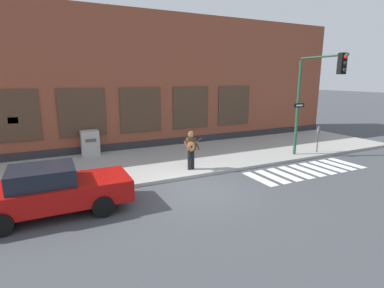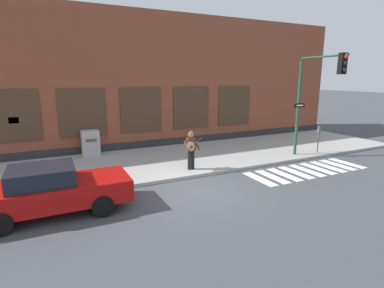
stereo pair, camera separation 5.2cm
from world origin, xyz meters
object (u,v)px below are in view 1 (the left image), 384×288
Objects in this scene: utility_box at (90,143)px; traffic_light at (315,89)px; red_car at (51,190)px; busker at (191,148)px; parking_meter at (318,135)px.

traffic_light is at bearing -30.51° from utility_box.
busker is (5.65, 1.81, 0.34)m from red_car.
utility_box is at bearing 156.97° from parking_meter.
red_car is 3.22× the size of parking_meter.
busker reaches higher than parking_meter.
parking_meter is (1.58, 0.91, -2.53)m from traffic_light.
traffic_light is at bearing -150.10° from parking_meter.
traffic_light is 3.49× the size of parking_meter.
busker is 5.85m from utility_box.
utility_box is (-9.62, 5.67, -2.82)m from traffic_light.
traffic_light is 11.51m from utility_box.
red_car is at bearing -172.97° from parking_meter.
red_car is 12.01m from traffic_light.
parking_meter reaches higher than red_car.
traffic_light is at bearing -10.32° from busker.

